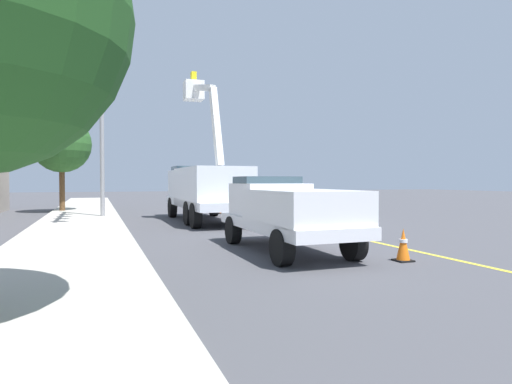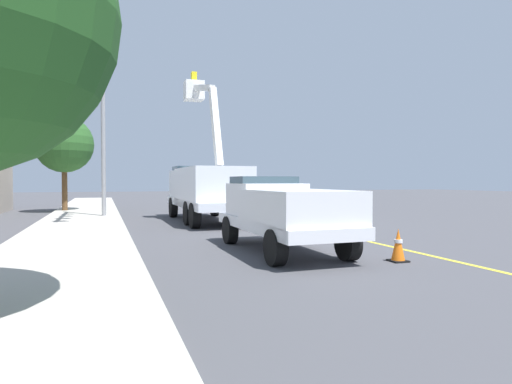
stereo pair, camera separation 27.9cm
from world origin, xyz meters
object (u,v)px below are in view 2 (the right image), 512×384
(service_pickup_truck, at_px, (282,210))
(traffic_cone_mid_front, at_px, (223,207))
(passing_minivan, at_px, (281,195))
(utility_bucket_truck, at_px, (205,187))
(traffic_cone_leading, at_px, (398,245))
(traffic_signal_mast, at_px, (103,89))

(service_pickup_truck, height_order, traffic_cone_mid_front, service_pickup_truck)
(passing_minivan, bearing_deg, utility_bucket_truck, 135.01)
(utility_bucket_truck, height_order, passing_minivan, utility_bucket_truck)
(service_pickup_truck, distance_m, traffic_cone_mid_front, 13.73)
(passing_minivan, relative_size, traffic_cone_mid_front, 6.50)
(utility_bucket_truck, relative_size, service_pickup_truck, 1.46)
(utility_bucket_truck, relative_size, passing_minivan, 1.70)
(passing_minivan, bearing_deg, traffic_cone_leading, 167.56)
(passing_minivan, distance_m, traffic_cone_mid_front, 4.90)
(passing_minivan, bearing_deg, service_pickup_truck, 158.95)
(utility_bucket_truck, bearing_deg, traffic_cone_mid_front, -24.15)
(utility_bucket_truck, relative_size, traffic_signal_mast, 0.95)
(traffic_cone_leading, bearing_deg, utility_bucket_truck, 11.48)
(service_pickup_truck, height_order, traffic_cone_leading, service_pickup_truck)
(utility_bucket_truck, distance_m, traffic_cone_leading, 11.91)
(traffic_cone_leading, height_order, traffic_signal_mast, traffic_signal_mast)
(traffic_cone_mid_front, bearing_deg, traffic_cone_leading, -178.37)
(service_pickup_truck, relative_size, traffic_cone_mid_front, 7.58)
(utility_bucket_truck, distance_m, traffic_signal_mast, 6.61)
(utility_bucket_truck, bearing_deg, traffic_signal_mast, 75.59)
(service_pickup_truck, xyz_separation_m, passing_minivan, (15.67, -6.03, -0.15))
(passing_minivan, distance_m, traffic_cone_leading, 18.36)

